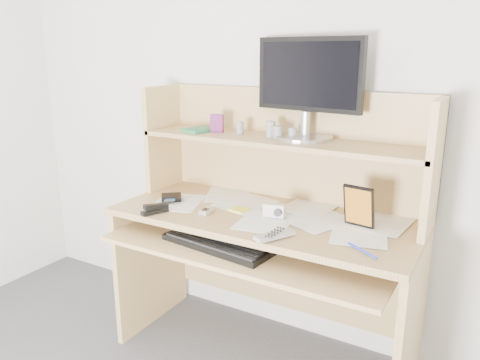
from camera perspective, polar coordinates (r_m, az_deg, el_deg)
The scene contains 19 objects.
back_wall at distance 2.33m, azimuth 6.70°, elevation 9.81°, with size 3.60×0.04×2.50m, color silver.
desk at distance 2.24m, azimuth 3.80°, elevation -4.96°, with size 1.40×0.70×1.30m.
paper_clutter at distance 2.15m, azimuth 2.87°, elevation -4.15°, with size 1.32×0.54×0.01m, color white.
keyboard at distance 2.06m, azimuth -2.73°, elevation -7.65°, with size 0.53×0.24×0.03m.
tv_remote at distance 1.88m, azimuth 4.25°, elevation -6.73°, with size 0.05×0.17×0.02m, color #969591.
flip_phone at distance 2.17m, azimuth -4.09°, elevation -3.69°, with size 0.04×0.08×0.02m, color silver.
stapler at distance 2.19m, azimuth -10.37°, elevation -3.42°, with size 0.03×0.13×0.04m, color black.
wallet at distance 2.37m, azimuth -8.37°, elevation -2.07°, with size 0.10×0.08×0.02m, color black.
sticky_note_pad at distance 2.20m, azimuth -0.07°, elevation -3.62°, with size 0.08×0.08×0.01m, color #F9F641.
digital_camera at distance 2.10m, azimuth 4.18°, elevation -3.71°, with size 0.10×0.04×0.06m, color silver.
game_case at distance 2.02m, azimuth 14.28°, elevation -3.14°, with size 0.13×0.01×0.18m, color black.
blue_pen at distance 1.81m, azimuth 14.68°, elevation -8.30°, with size 0.01×0.01×0.16m, color #1C2FD5.
card_box at distance 2.35m, azimuth -2.84°, elevation 6.92°, with size 0.07×0.02×0.09m, color maroon.
shelf_book at distance 2.39m, azimuth -5.02°, elevation 6.10°, with size 0.11×0.16×0.02m, color #317C53.
chip_stack_a at distance 2.19m, azimuth 4.62°, elevation 5.82°, with size 0.04×0.04×0.06m, color black.
chip_stack_b at distance 2.30m, azimuth -0.02°, elevation 6.38°, with size 0.04×0.04×0.06m, color white.
chip_stack_c at distance 2.19m, azimuth 6.42°, elevation 5.67°, with size 0.04×0.04×0.05m, color black.
chip_stack_d at distance 2.21m, azimuth 3.76°, elevation 6.17°, with size 0.04×0.04×0.08m, color white.
monitor at distance 2.19m, azimuth 8.29°, elevation 11.35°, with size 0.53×0.26×0.46m.
Camera 1 is at (0.92, -0.33, 1.47)m, focal length 35.00 mm.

